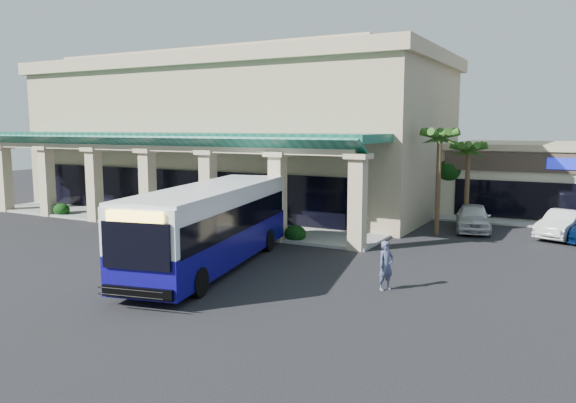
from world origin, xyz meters
The scene contains 11 objects.
ground centered at (0.00, 0.00, 0.00)m, with size 110.00×110.00×0.00m, color black.
main_building centered at (-8.00, 16.00, 5.67)m, with size 30.80×14.80×11.35m, color tan, non-canonical shape.
arcade centered at (-8.00, 6.80, 2.85)m, with size 30.00×6.20×5.70m, color #0C4C3C, non-canonical shape.
palm_0 centered at (8.50, 11.00, 3.30)m, with size 2.40×2.40×6.60m, color #1F4512, non-canonical shape.
palm_1 centered at (9.50, 14.00, 2.90)m, with size 2.40×2.40×5.80m, color #1F4512, non-canonical shape.
palm_2 centered at (-22.50, 6.50, 3.10)m, with size 2.40×2.40×6.20m, color #1F4512, non-canonical shape.
broadleaf_tree centered at (7.50, 19.00, 2.41)m, with size 2.60×2.60×4.81m, color black, non-canonical shape.
transit_bus centered at (1.76, -1.00, 1.76)m, with size 2.93×12.58×3.51m, color #0F0A75, non-canonical shape.
pedestrian centered at (9.48, -0.71, 0.93)m, with size 0.67×0.44×1.85m, color #464D6C.
car_silver centered at (10.07, 13.17, 0.80)m, with size 1.89×4.70×1.60m, color silver.
car_white centered at (14.82, 13.46, 0.76)m, with size 1.61×4.61×1.52m, color white.
Camera 1 is at (15.97, -20.30, 6.04)m, focal length 35.00 mm.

